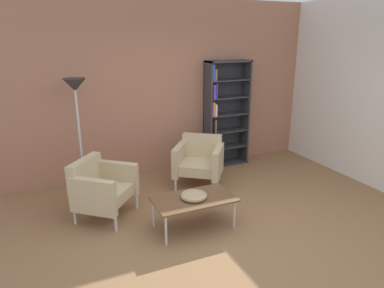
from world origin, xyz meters
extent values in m
plane|color=olive|center=(0.00, 0.00, 0.00)|extent=(8.32, 8.32, 0.00)
cube|color=#A87056|center=(0.00, 2.46, 1.45)|extent=(6.40, 0.12, 2.90)
cube|color=silver|center=(2.86, 0.60, 1.45)|extent=(0.12, 5.20, 2.90)
cube|color=#333338|center=(0.81, 2.23, 0.95)|extent=(0.03, 0.30, 1.90)
cube|color=#333338|center=(1.58, 2.23, 0.95)|extent=(0.03, 0.30, 1.90)
cube|color=#333338|center=(1.19, 2.23, 1.89)|extent=(0.80, 0.30, 0.03)
cube|color=#333338|center=(1.19, 2.23, 0.01)|extent=(0.80, 0.30, 0.03)
cube|color=#333338|center=(1.19, 2.37, 0.95)|extent=(0.80, 0.02, 1.90)
cube|color=#333338|center=(1.19, 2.23, 0.34)|extent=(0.76, 0.28, 0.02)
cube|color=#333338|center=(1.19, 2.23, 0.64)|extent=(0.76, 0.28, 0.02)
cube|color=#333338|center=(1.19, 2.23, 0.95)|extent=(0.76, 0.28, 0.02)
cube|color=#333338|center=(1.19, 2.23, 1.26)|extent=(0.76, 0.28, 0.02)
cube|color=#333338|center=(1.19, 2.23, 1.56)|extent=(0.76, 0.28, 0.02)
cube|color=yellow|center=(0.83, 2.18, 0.14)|extent=(0.02, 0.18, 0.20)
cube|color=white|center=(0.87, 2.19, 0.17)|extent=(0.02, 0.21, 0.25)
cube|color=green|center=(0.90, 2.19, 0.18)|extent=(0.02, 0.19, 0.27)
cube|color=red|center=(0.84, 2.21, 0.45)|extent=(0.04, 0.24, 0.20)
cube|color=yellow|center=(0.89, 2.20, 0.46)|extent=(0.04, 0.22, 0.22)
cube|color=red|center=(0.94, 2.19, 0.44)|extent=(0.04, 0.19, 0.19)
cube|color=black|center=(0.83, 2.18, 0.78)|extent=(0.02, 0.18, 0.25)
cube|color=black|center=(0.86, 2.17, 0.75)|extent=(0.02, 0.17, 0.18)
cube|color=olive|center=(0.90, 2.21, 0.78)|extent=(0.03, 0.24, 0.24)
cube|color=purple|center=(0.83, 2.22, 1.08)|extent=(0.02, 0.25, 0.24)
cube|color=orange|center=(0.86, 2.22, 1.09)|extent=(0.03, 0.25, 0.25)
cube|color=white|center=(0.90, 2.19, 1.07)|extent=(0.04, 0.20, 0.21)
cube|color=black|center=(0.83, 2.20, 1.40)|extent=(0.02, 0.22, 0.25)
cube|color=purple|center=(0.87, 2.21, 1.39)|extent=(0.04, 0.25, 0.24)
cube|color=blue|center=(0.91, 2.18, 1.40)|extent=(0.02, 0.18, 0.26)
cube|color=blue|center=(0.84, 2.20, 1.71)|extent=(0.04, 0.22, 0.27)
cube|color=olive|center=(0.89, 2.19, 1.67)|extent=(0.03, 0.21, 0.19)
cube|color=brown|center=(-0.29, 0.40, 0.39)|extent=(1.00, 0.56, 0.02)
cylinder|color=silver|center=(-0.74, 0.17, 0.19)|extent=(0.03, 0.03, 0.38)
cylinder|color=silver|center=(0.16, 0.17, 0.19)|extent=(0.03, 0.03, 0.38)
cylinder|color=silver|center=(-0.74, 0.63, 0.19)|extent=(0.03, 0.03, 0.38)
cylinder|color=silver|center=(0.16, 0.63, 0.19)|extent=(0.03, 0.03, 0.38)
cylinder|color=tan|center=(-0.29, 0.40, 0.41)|extent=(0.13, 0.13, 0.02)
cylinder|color=tan|center=(-0.29, 0.40, 0.43)|extent=(0.32, 0.32, 0.02)
torus|color=tan|center=(-0.29, 0.40, 0.44)|extent=(0.32, 0.32, 0.02)
cube|color=#C6B289|center=(-1.24, 1.13, 0.32)|extent=(0.86, 0.86, 0.16)
cube|color=#C6B289|center=(-1.45, 1.30, 0.59)|extent=(0.51, 0.57, 0.38)
cube|color=#C6B289|center=(-1.43, 0.88, 0.43)|extent=(0.54, 0.48, 0.46)
cube|color=#C6B289|center=(-1.03, 1.35, 0.43)|extent=(0.54, 0.48, 0.46)
cylinder|color=silver|center=(-1.20, 0.70, 0.12)|extent=(0.04, 0.04, 0.24)
cylinder|color=silver|center=(-0.81, 1.16, 0.12)|extent=(0.04, 0.04, 0.24)
cylinder|color=silver|center=(-1.64, 1.07, 0.12)|extent=(0.04, 0.04, 0.24)
cylinder|color=silver|center=(-1.25, 1.53, 0.12)|extent=(0.04, 0.04, 0.24)
cube|color=#C6B289|center=(0.31, 1.54, 0.32)|extent=(0.86, 0.85, 0.16)
cube|color=#C6B289|center=(0.47, 1.75, 0.59)|extent=(0.59, 0.48, 0.38)
cube|color=#C6B289|center=(0.05, 1.71, 0.43)|extent=(0.45, 0.56, 0.46)
cube|color=#C6B289|center=(0.55, 1.34, 0.43)|extent=(0.45, 0.56, 0.46)
cylinder|color=silver|center=(-0.12, 1.47, 0.12)|extent=(0.04, 0.04, 0.24)
cylinder|color=silver|center=(0.37, 1.11, 0.12)|extent=(0.04, 0.04, 0.24)
cylinder|color=silver|center=(0.23, 1.93, 0.12)|extent=(0.04, 0.04, 0.24)
cylinder|color=silver|center=(0.71, 1.58, 0.12)|extent=(0.04, 0.04, 0.24)
cylinder|color=silver|center=(-1.40, 2.00, 0.01)|extent=(0.28, 0.28, 0.02)
cylinder|color=silver|center=(-1.40, 2.00, 0.85)|extent=(0.03, 0.03, 1.65)
cone|color=#2D2D2D|center=(-1.40, 2.00, 1.65)|extent=(0.32, 0.32, 0.18)
camera|label=1|loc=(-1.88, -3.13, 2.31)|focal=32.51mm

